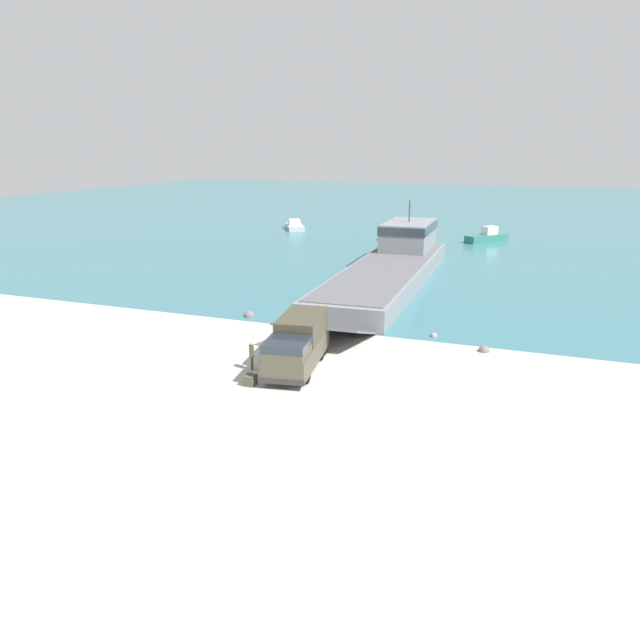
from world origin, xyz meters
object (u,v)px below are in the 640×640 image
object	(u,v)px
landing_craft	(393,262)
cargo_crate	(250,380)
military_truck	(297,343)
moored_boat_a	(295,226)
moored_boat_b	(393,237)
soldier_on_ramp	(252,354)
moored_boat_c	(487,237)

from	to	relation	value
landing_craft	cargo_crate	xyz separation A→B (m)	(-0.14, -32.35, -1.42)
cargo_crate	military_truck	bearing A→B (deg)	68.76
moored_boat_a	moored_boat_b	distance (m)	19.97
soldier_on_ramp	moored_boat_c	xyz separation A→B (m)	(7.49, 59.50, -0.33)
military_truck	moored_boat_b	size ratio (longest dim) A/B	1.38
soldier_on_ramp	moored_boat_c	distance (m)	59.97
moored_boat_a	moored_boat_c	bearing A→B (deg)	145.51
moored_boat_c	moored_boat_b	bearing A→B (deg)	58.00
military_truck	cargo_crate	bearing A→B (deg)	-30.63
landing_craft	moored_boat_c	bearing A→B (deg)	75.39
landing_craft	moored_boat_c	world-z (taller)	landing_craft
landing_craft	moored_boat_b	distance (m)	25.58
moored_boat_b	cargo_crate	bearing A→B (deg)	67.62
moored_boat_b	landing_craft	bearing A→B (deg)	75.89
landing_craft	cargo_crate	distance (m)	32.38
soldier_on_ramp	moored_boat_b	bearing A→B (deg)	57.88
moored_boat_b	moored_boat_c	world-z (taller)	moored_boat_c
military_truck	cargo_crate	xyz separation A→B (m)	(-1.44, -3.69, -1.32)
moored_boat_b	cargo_crate	size ratio (longest dim) A/B	7.94
moored_boat_c	cargo_crate	xyz separation A→B (m)	(-6.41, -61.85, -0.42)
soldier_on_ramp	military_truck	bearing A→B (deg)	-9.49
military_truck	moored_boat_a	bearing A→B (deg)	-166.01
moored_boat_a	moored_boat_c	distance (m)	31.35
moored_boat_b	moored_boat_a	bearing A→B (deg)	-50.31
soldier_on_ramp	cargo_crate	bearing A→B (deg)	-102.79
military_truck	cargo_crate	distance (m)	4.18
military_truck	moored_boat_b	distance (m)	53.96
military_truck	moored_boat_c	distance (m)	58.38
landing_craft	cargo_crate	size ratio (longest dim) A/B	53.86
landing_craft	military_truck	distance (m)	28.69
soldier_on_ramp	cargo_crate	xyz separation A→B (m)	(1.08, -2.35, -0.75)
landing_craft	moored_boat_a	bearing A→B (deg)	125.26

